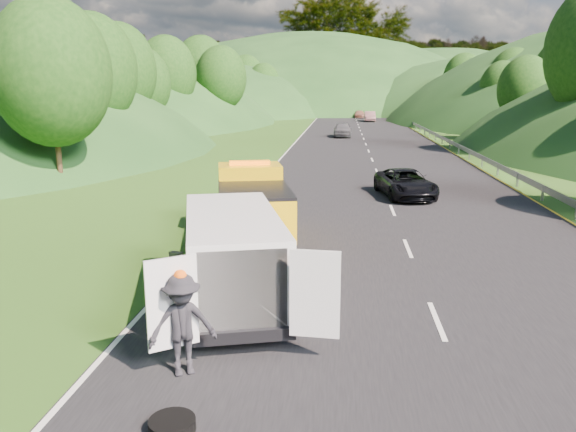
# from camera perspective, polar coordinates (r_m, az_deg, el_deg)

# --- Properties ---
(ground) EXTENTS (320.00, 320.00, 0.00)m
(ground) POSITION_cam_1_polar(r_m,az_deg,el_deg) (15.23, 2.38, -7.24)
(ground) COLOR #38661E
(ground) RESTS_ON ground
(road_surface) EXTENTS (14.00, 200.00, 0.02)m
(road_surface) POSITION_cam_1_polar(r_m,az_deg,el_deg) (54.58, 7.92, 7.22)
(road_surface) COLOR black
(road_surface) RESTS_ON ground
(guardrail) EXTENTS (0.06, 140.00, 1.52)m
(guardrail) POSITION_cam_1_polar(r_m,az_deg,el_deg) (67.67, 13.75, 8.03)
(guardrail) COLOR gray
(guardrail) RESTS_ON ground
(tree_line_left) EXTENTS (14.00, 140.00, 14.00)m
(tree_line_left) POSITION_cam_1_polar(r_m,az_deg,el_deg) (77.04, -9.46, 8.76)
(tree_line_left) COLOR #2D5519
(tree_line_left) RESTS_ON ground
(tree_line_right) EXTENTS (14.00, 140.00, 14.00)m
(tree_line_right) POSITION_cam_1_polar(r_m,az_deg,el_deg) (77.72, 22.37, 8.02)
(tree_line_right) COLOR #2D5519
(tree_line_right) RESTS_ON ground
(hills_backdrop) EXTENTS (201.00, 288.60, 44.00)m
(hills_backdrop) POSITION_cam_1_polar(r_m,az_deg,el_deg) (149.19, 7.86, 10.70)
(hills_backdrop) COLOR #2D5B23
(hills_backdrop) RESTS_ON ground
(tow_truck) EXTENTS (3.56, 6.52, 2.66)m
(tow_truck) POSITION_cam_1_polar(r_m,az_deg,el_deg) (19.65, -3.66, 1.28)
(tow_truck) COLOR black
(tow_truck) RESTS_ON ground
(white_van) EXTENTS (4.45, 7.07, 2.34)m
(white_van) POSITION_cam_1_polar(r_m,az_deg,el_deg) (13.72, -5.69, -3.75)
(white_van) COLOR black
(white_van) RESTS_ON ground
(woman) EXTENTS (0.61, 0.75, 1.84)m
(woman) POSITION_cam_1_polar(r_m,az_deg,el_deg) (15.61, -9.12, -6.88)
(woman) COLOR white
(woman) RESTS_ON ground
(child) EXTENTS (0.51, 0.45, 0.89)m
(child) POSITION_cam_1_polar(r_m,az_deg,el_deg) (15.54, -4.54, -6.84)
(child) COLOR tan
(child) RESTS_ON ground
(worker) EXTENTS (1.44, 1.19, 1.94)m
(worker) POSITION_cam_1_polar(r_m,az_deg,el_deg) (11.08, -10.46, -15.50)
(worker) COLOR black
(worker) RESTS_ON ground
(suitcase) EXTENTS (0.42, 0.33, 0.59)m
(suitcase) POSITION_cam_1_polar(r_m,az_deg,el_deg) (16.69, -11.28, -4.59)
(suitcase) COLOR #605B48
(suitcase) RESTS_ON ground
(spare_tire) EXTENTS (0.73, 0.73, 0.20)m
(spare_tire) POSITION_cam_1_polar(r_m,az_deg,el_deg) (9.52, -11.66, -20.71)
(spare_tire) COLOR black
(spare_tire) RESTS_ON ground
(passing_suv) EXTENTS (3.03, 5.14, 1.34)m
(passing_suv) POSITION_cam_1_polar(r_m,az_deg,el_deg) (28.23, 11.78, 1.89)
(passing_suv) COLOR black
(passing_suv) RESTS_ON ground
(dist_car_a) EXTENTS (1.90, 4.71, 1.61)m
(dist_car_a) POSITION_cam_1_polar(r_m,az_deg,el_deg) (62.65, 5.54, 7.98)
(dist_car_a) COLOR #494A4E
(dist_car_a) RESTS_ON ground
(dist_car_b) EXTENTS (1.70, 4.87, 1.60)m
(dist_car_b) POSITION_cam_1_polar(r_m,az_deg,el_deg) (93.16, 8.31, 9.48)
(dist_car_b) COLOR brown
(dist_car_b) RESTS_ON ground
(dist_car_c) EXTENTS (1.82, 4.48, 1.30)m
(dist_car_c) POSITION_cam_1_polar(r_m,az_deg,el_deg) (104.22, 7.28, 9.85)
(dist_car_c) COLOR #8E5947
(dist_car_c) RESTS_ON ground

